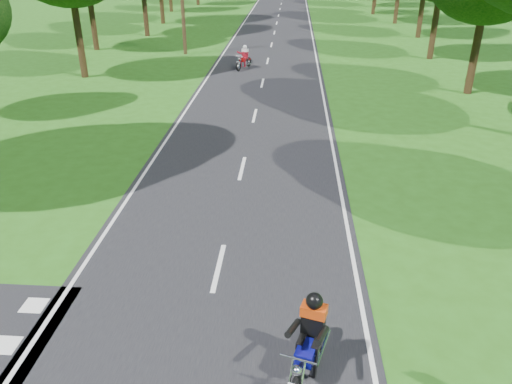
{
  "coord_description": "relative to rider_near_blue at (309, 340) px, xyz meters",
  "views": [
    {
      "loc": [
        1.62,
        -7.93,
        7.05
      ],
      "look_at": [
        0.77,
        4.0,
        1.1
      ],
      "focal_mm": 35.0,
      "sensor_mm": 36.0,
      "label": 1
    }
  ],
  "objects": [
    {
      "name": "rider_far_red",
      "position": [
        -3.46,
        24.74,
        -0.12
      ],
      "size": [
        1.15,
        1.82,
        1.44
      ],
      "primitive_type": null,
      "rotation": [
        0.0,
        0.0,
        -0.36
      ],
      "color": "#A20E0C",
      "rests_on": "main_road"
    },
    {
      "name": "main_road",
      "position": [
        -2.07,
        51.23,
        -0.85
      ],
      "size": [
        7.0,
        140.0,
        0.02
      ],
      "primitive_type": "cube",
      "color": "black",
      "rests_on": "ground"
    },
    {
      "name": "rider_near_blue",
      "position": [
        0.0,
        0.0,
        0.0
      ],
      "size": [
        1.22,
        2.12,
        1.68
      ],
      "primitive_type": null,
      "rotation": [
        0.0,
        0.0,
        -0.29
      ],
      "color": "#0B0E81",
      "rests_on": "main_road"
    },
    {
      "name": "ground",
      "position": [
        -2.07,
        1.23,
        -0.86
      ],
      "size": [
        160.0,
        160.0,
        0.0
      ],
      "primitive_type": "plane",
      "color": "#255613",
      "rests_on": "ground"
    },
    {
      "name": "road_markings",
      "position": [
        -2.21,
        49.36,
        -0.83
      ],
      "size": [
        7.4,
        140.0,
        0.01
      ],
      "color": "silver",
      "rests_on": "main_road"
    }
  ]
}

